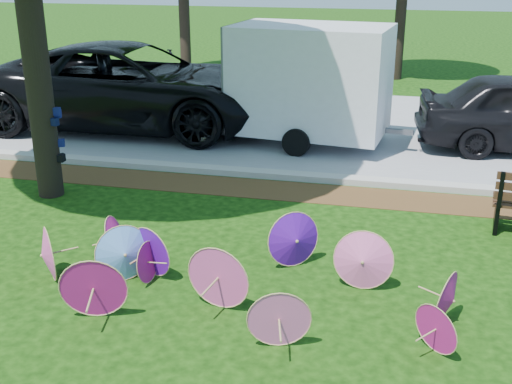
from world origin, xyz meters
TOP-DOWN VIEW (x-y plane):
  - ground at (0.00, 0.00)m, footprint 90.00×90.00m
  - mulch_strip at (0.00, 4.50)m, footprint 90.00×1.00m
  - curb at (0.00, 5.20)m, footprint 90.00×0.30m
  - street at (0.00, 9.35)m, footprint 90.00×8.00m
  - parasol_pile at (0.06, 0.57)m, footprint 6.77×2.41m
  - black_van at (-4.02, 8.15)m, footprint 7.45×3.60m
  - cargo_trailer at (0.43, 7.72)m, footprint 3.54×2.48m

SIDE VIEW (x-z plane):
  - ground at x=0.00m, z-range 0.00..0.00m
  - mulch_strip at x=0.00m, z-range 0.00..0.01m
  - street at x=0.00m, z-range 0.00..0.01m
  - curb at x=0.00m, z-range 0.00..0.12m
  - parasol_pile at x=0.06m, z-range -0.05..0.79m
  - black_van at x=-4.02m, z-range 0.00..2.04m
  - cargo_trailer at x=0.43m, z-range 0.00..2.92m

